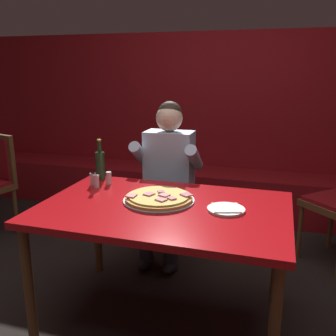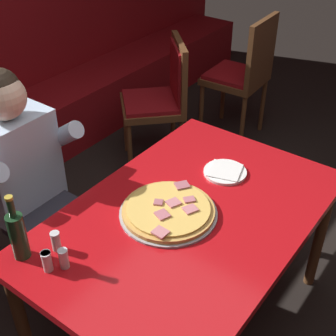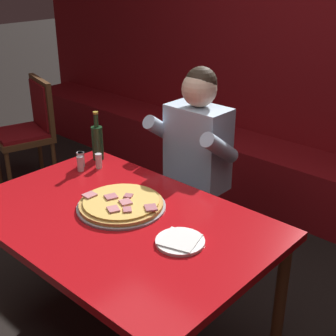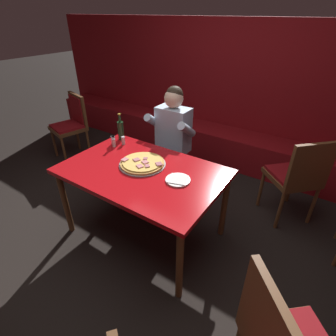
# 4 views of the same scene
# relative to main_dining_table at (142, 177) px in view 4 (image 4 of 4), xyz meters

# --- Properties ---
(ground_plane) EXTENTS (24.00, 24.00, 0.00)m
(ground_plane) POSITION_rel_main_dining_table_xyz_m (0.00, 0.00, -0.68)
(ground_plane) COLOR black
(booth_wall_panel) EXTENTS (6.80, 0.16, 1.90)m
(booth_wall_panel) POSITION_rel_main_dining_table_xyz_m (0.00, 2.18, 0.27)
(booth_wall_panel) COLOR maroon
(booth_wall_panel) RESTS_ON ground_plane
(booth_bench) EXTENTS (6.46, 0.48, 0.46)m
(booth_bench) POSITION_rel_main_dining_table_xyz_m (0.00, 1.86, -0.45)
(booth_bench) COLOR maroon
(booth_bench) RESTS_ON ground_plane
(main_dining_table) EXTENTS (1.43, 0.94, 0.75)m
(main_dining_table) POSITION_rel_main_dining_table_xyz_m (0.00, 0.00, 0.00)
(main_dining_table) COLOR brown
(main_dining_table) RESTS_ON ground_plane
(pizza) EXTENTS (0.43, 0.43, 0.05)m
(pizza) POSITION_rel_main_dining_table_xyz_m (-0.05, 0.07, 0.09)
(pizza) COLOR #9E9EA3
(pizza) RESTS_ON main_dining_table
(plate_white_paper) EXTENTS (0.21, 0.21, 0.02)m
(plate_white_paper) POSITION_rel_main_dining_table_xyz_m (0.36, 0.03, 0.08)
(plate_white_paper) COLOR white
(plate_white_paper) RESTS_ON main_dining_table
(beer_bottle) EXTENTS (0.07, 0.07, 0.29)m
(beer_bottle) POSITION_rel_main_dining_table_xyz_m (-0.59, 0.38, 0.18)
(beer_bottle) COLOR #19381E
(beer_bottle) RESTS_ON main_dining_table
(shaker_red_pepper_flakes) EXTENTS (0.04, 0.04, 0.09)m
(shaker_red_pepper_flakes) POSITION_rel_main_dining_table_xyz_m (-0.58, 0.25, 0.11)
(shaker_red_pepper_flakes) COLOR silver
(shaker_red_pepper_flakes) RESTS_ON main_dining_table
(shaker_oregano) EXTENTS (0.04, 0.04, 0.09)m
(shaker_oregano) POSITION_rel_main_dining_table_xyz_m (-0.49, 0.30, 0.11)
(shaker_oregano) COLOR silver
(shaker_oregano) RESTS_ON main_dining_table
(shaker_parmesan) EXTENTS (0.04, 0.04, 0.09)m
(shaker_parmesan) POSITION_rel_main_dining_table_xyz_m (-0.58, 0.24, 0.11)
(shaker_parmesan) COLOR silver
(shaker_parmesan) RESTS_ON main_dining_table
(shaker_black_pepper) EXTENTS (0.04, 0.04, 0.09)m
(shaker_black_pepper) POSITION_rel_main_dining_table_xyz_m (-0.53, 0.20, 0.11)
(shaker_black_pepper) COLOR silver
(shaker_black_pepper) RESTS_ON main_dining_table
(diner_seated_blue_shirt) EXTENTS (0.53, 0.53, 1.27)m
(diner_seated_blue_shirt) POSITION_rel_main_dining_table_xyz_m (-0.22, 0.78, 0.03)
(diner_seated_blue_shirt) COLOR black
(diner_seated_blue_shirt) RESTS_ON ground_plane
(dining_chair_far_left) EXTENTS (0.54, 0.54, 0.94)m
(dining_chair_far_left) POSITION_rel_main_dining_table_xyz_m (-1.92, 0.73, -0.12)
(dining_chair_far_left) COLOR brown
(dining_chair_far_left) RESTS_ON ground_plane
(dining_chair_near_right) EXTENTS (0.62, 0.62, 0.97)m
(dining_chair_near_right) POSITION_rel_main_dining_table_xyz_m (1.15, 1.02, -0.11)
(dining_chair_near_right) COLOR brown
(dining_chair_near_right) RESTS_ON ground_plane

